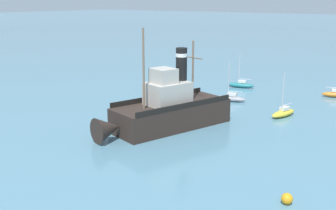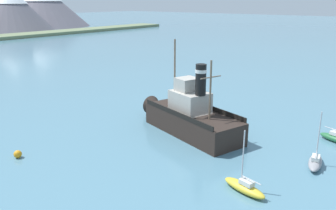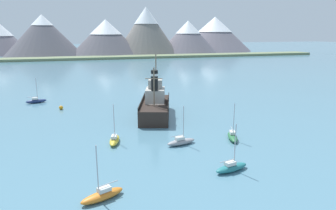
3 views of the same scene
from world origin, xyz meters
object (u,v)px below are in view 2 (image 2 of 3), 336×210
old_tugboat (189,116)px  mooring_buoy (18,154)px  sailboat_grey (315,162)px  sailboat_yellow (244,187)px

old_tugboat → mooring_buoy: 17.56m
sailboat_grey → sailboat_yellow: bearing=159.9°
mooring_buoy → sailboat_grey: bearing=-55.3°
sailboat_grey → sailboat_yellow: same height
mooring_buoy → sailboat_yellow: bearing=-68.8°
old_tugboat → mooring_buoy: (-15.30, 8.49, -1.47)m
sailboat_grey → sailboat_yellow: 8.34m
sailboat_grey → mooring_buoy: 26.81m
sailboat_grey → mooring_buoy: bearing=124.7°
mooring_buoy → old_tugboat: bearing=-29.0°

